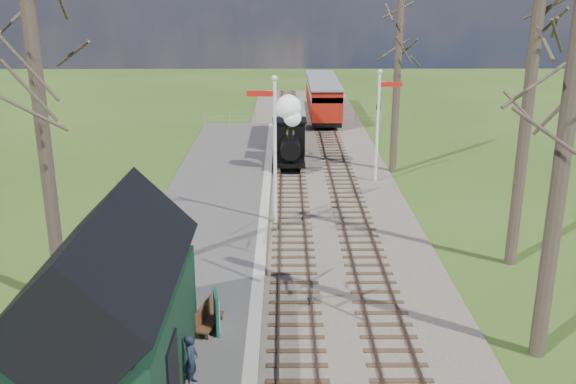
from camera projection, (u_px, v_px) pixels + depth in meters
name	position (u px, v px, depth m)	size (l,w,h in m)	color
distant_hills	(298.00, 209.00, 77.88)	(114.40, 48.00, 22.02)	#385B23
ballast_bed	(316.00, 182.00, 32.57)	(8.00, 60.00, 0.10)	brown
track_near	(291.00, 181.00, 32.55)	(1.60, 60.00, 0.15)	brown
track_far	(342.00, 181.00, 32.56)	(1.60, 60.00, 0.15)	brown
platform	(203.00, 240.00, 24.90)	(5.00, 44.00, 0.20)	#474442
coping_strip	(262.00, 240.00, 24.92)	(0.40, 44.00, 0.21)	#B2AD9E
station_shed	(112.00, 317.00, 14.71)	(3.25, 6.30, 4.78)	black
semaphore_near	(273.00, 140.00, 25.75)	(1.22, 0.24, 6.22)	silver
semaphore_far	(379.00, 118.00, 31.58)	(1.22, 0.24, 5.72)	silver
bare_trees	(338.00, 133.00, 19.66)	(15.51, 22.39, 12.00)	#382D23
fence_line	(293.00, 119.00, 45.75)	(12.60, 0.08, 1.00)	slate
locomotive	(290.00, 135.00, 34.58)	(1.63, 3.80, 4.08)	black
coach	(289.00, 122.00, 40.50)	(1.90, 6.52, 2.00)	black
red_carriage_a	(325.00, 103.00, 45.79)	(2.24, 5.55, 2.36)	black
red_carriage_b	(321.00, 91.00, 51.03)	(2.24, 5.55, 2.36)	black
sign_board	(216.00, 312.00, 17.98)	(0.25, 0.80, 1.17)	#104D3E
bench	(206.00, 317.00, 18.17)	(0.70, 1.39, 0.76)	#4B2E1A
person	(191.00, 360.00, 15.53)	(0.49, 0.32, 1.34)	#19202E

